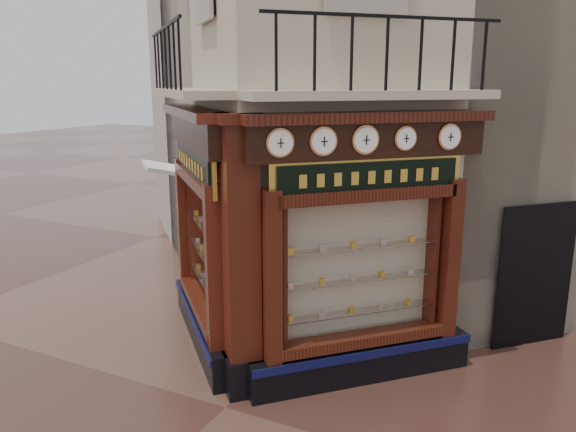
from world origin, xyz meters
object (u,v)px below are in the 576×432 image
Objects in this scene: corner_pilaster at (241,263)px; clock_a at (280,143)px; clock_d at (405,138)px; signboard_left at (194,163)px; clock_b at (323,141)px; clock_e at (449,137)px; awning at (169,288)px; signboard_right at (369,177)px; clock_c at (365,140)px.

corner_pilaster reaches higher than clock_a.
corner_pilaster is 2.81m from clock_d.
clock_d reaches higher than signboard_left.
clock_b is at bearing -180.00° from clock_d.
corner_pilaster is at bearing 134.89° from clock_a.
corner_pilaster is at bearing -169.75° from signboard_left.
signboard_left is at bearing 139.33° from clock_d.
awning is (-5.95, 1.11, -3.62)m from clock_e.
corner_pilaster is 11.85× the size of clock_d.
corner_pilaster is at bearing 157.16° from clock_b.
signboard_right is (5.04, -1.86, 3.10)m from awning.
awning is (-5.45, 1.61, -3.62)m from clock_d.
clock_a is 1.11× the size of clock_d.
awning is (-4.60, 2.46, -3.62)m from clock_b.
clock_b is 0.97× the size of clock_c.
clock_c reaches higher than clock_b.
clock_c is 1.30m from clock_e.
signboard_right is at bearing 166.70° from clock_d.
clock_c is 1.07× the size of clock_e.
clock_d is 0.92× the size of clock_e.
clock_a is 2.49m from clock_e.
awning is at bearing 3.73° from signboard_left.
corner_pilaster is 1.75× the size of signboard_left.
clock_c is at bearing -157.03° from awning.
clock_b reaches higher than awning.
corner_pilaster reaches higher than clock_b.
clock_c is (0.43, 0.43, -0.00)m from clock_b.
signboard_left is at bearing 121.43° from clock_b.
corner_pilaster is 10.42× the size of clock_b.
clock_a is 1.43m from signboard_right.
signboard_left is (-2.06, 1.01, -0.52)m from clock_a.
awning is 4.19m from signboard_left.
awning is at bearing 114.74° from signboard_right.
signboard_left is (-3.83, -0.75, -0.52)m from clock_e.
signboard_right is (1.46, 1.01, 1.15)m from corner_pilaster.
clock_e is at bearing -145.62° from awning.
signboard_left is at bearing 135.00° from signboard_right.
signboard_left is (-3.33, -0.25, -0.52)m from clock_d.
clock_e is at bearing -8.33° from corner_pilaster.
clock_b is (0.42, 0.42, 0.00)m from clock_a.
corner_pilaster is 1.91× the size of signboard_right.
clock_c is at bearing -138.41° from signboard_left.
clock_c is 6.52m from awning.
clock_e is 7.05m from awning.
clock_d is (1.87, 1.27, 1.67)m from corner_pilaster.
signboard_left reaches higher than awning.
clock_a is 1.79m from clock_d.
clock_d is 3.38m from signboard_left.
clock_e is at bearing -5.41° from signboard_right.
signboard_left is at bearing 131.59° from clock_c.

